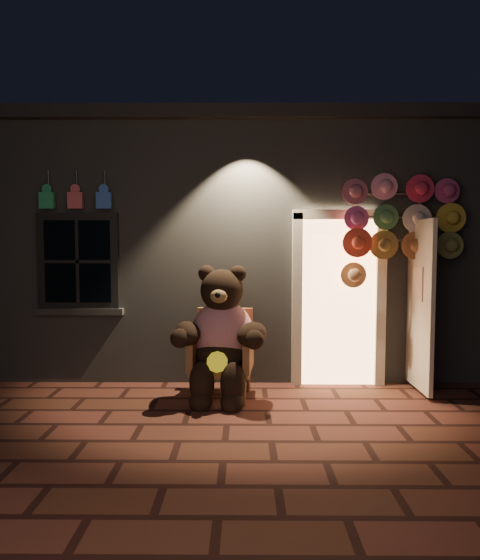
{
  "coord_description": "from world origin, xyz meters",
  "views": [
    {
      "loc": [
        0.17,
        -4.76,
        1.75
      ],
      "look_at": [
        0.12,
        1.0,
        1.35
      ],
      "focal_mm": 32.0,
      "sensor_mm": 36.0,
      "label": 1
    }
  ],
  "objects": [
    {
      "name": "wicker_armchair",
      "position": [
        -0.08,
        0.93,
        0.5
      ],
      "size": [
        0.75,
        0.69,
        1.01
      ],
      "rotation": [
        0.0,
        0.0,
        -0.1
      ],
      "color": "#9A653B",
      "rests_on": "ground"
    },
    {
      "name": "hat_rack",
      "position": [
        2.04,
        1.28,
        2.02
      ],
      "size": [
        1.47,
        0.22,
        2.59
      ],
      "color": "#59595E",
      "rests_on": "ground"
    },
    {
      "name": "ground",
      "position": [
        0.0,
        0.0,
        0.0
      ],
      "size": [
        60.0,
        60.0,
        0.0
      ],
      "primitive_type": "plane",
      "color": "brown",
      "rests_on": "ground"
    },
    {
      "name": "teddy_bear",
      "position": [
        -0.09,
        0.8,
        0.73
      ],
      "size": [
        1.14,
        0.93,
        1.57
      ],
      "rotation": [
        0.0,
        0.0,
        -0.1
      ],
      "color": "#B4132D",
      "rests_on": "ground"
    },
    {
      "name": "shop_building",
      "position": [
        0.0,
        3.99,
        1.74
      ],
      "size": [
        7.3,
        5.95,
        3.51
      ],
      "color": "slate",
      "rests_on": "ground"
    }
  ]
}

